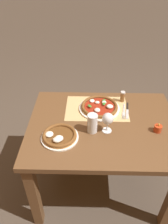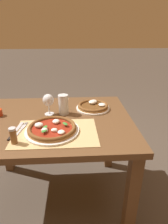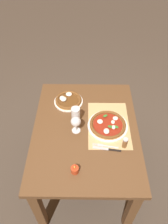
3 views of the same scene
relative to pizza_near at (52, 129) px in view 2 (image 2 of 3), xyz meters
The scene contains 10 objects.
ground_plane 0.78m from the pizza_near, 97.55° to the left, with size 24.00×24.00×0.00m, color #473D33.
dining_table 0.23m from the pizza_near, 97.55° to the left, with size 1.12×0.86×0.74m.
paper_placemat 0.03m from the pizza_near, 23.55° to the right, with size 0.50×0.34×0.00m, color tan.
pizza_near is the anchor object (origin of this frame).
pizza_far 0.45m from the pizza_near, 49.87° to the left, with size 0.26×0.26×0.05m.
wine_glass 0.27m from the pizza_near, 99.87° to the left, with size 0.08×0.08×0.16m.
pint_glass 0.27m from the pizza_near, 76.94° to the left, with size 0.07×0.07×0.15m.
fork 0.20m from the pizza_near, behind, with size 0.05×0.20×0.00m.
knife 0.22m from the pizza_near, behind, with size 0.05×0.22×0.01m.
pepper_shaker 0.23m from the pizza_near, 149.85° to the right, with size 0.04×0.04×0.10m.
Camera 2 is at (0.16, -1.18, 1.32)m, focal length 30.00 mm.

